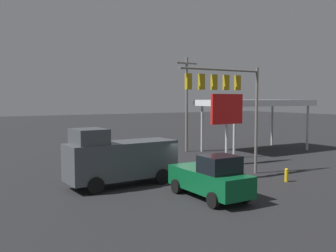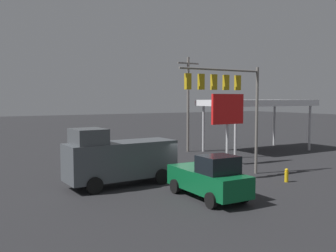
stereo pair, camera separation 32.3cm
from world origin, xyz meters
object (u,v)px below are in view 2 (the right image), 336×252
(delivery_truck, at_px, (119,158))
(fire_hydrant, at_px, (286,175))
(utility_pole, at_px, (188,102))
(price_sign, at_px, (228,112))
(traffic_signal_assembly, at_px, (227,92))
(pickup_parked, at_px, (209,178))

(delivery_truck, relative_size, fire_hydrant, 7.83)
(utility_pole, xyz_separation_m, price_sign, (1.40, 7.81, -0.74))
(traffic_signal_assembly, bearing_deg, price_sign, -130.40)
(traffic_signal_assembly, xyz_separation_m, fire_hydrant, (-2.43, 3.06, -5.32))
(price_sign, bearing_deg, delivery_truck, 12.41)
(price_sign, relative_size, fire_hydrant, 6.47)
(delivery_truck, bearing_deg, fire_hydrant, 151.99)
(price_sign, relative_size, pickup_parked, 1.09)
(traffic_signal_assembly, height_order, utility_pole, utility_pole)
(traffic_signal_assembly, distance_m, utility_pole, 12.52)
(pickup_parked, relative_size, fire_hydrant, 5.94)
(traffic_signal_assembly, relative_size, price_sign, 1.32)
(traffic_signal_assembly, relative_size, pickup_parked, 1.44)
(price_sign, bearing_deg, traffic_signal_assembly, 49.60)
(delivery_truck, distance_m, fire_hydrant, 10.70)
(pickup_parked, bearing_deg, fire_hydrant, 96.59)
(pickup_parked, bearing_deg, utility_pole, 150.81)
(pickup_parked, relative_size, delivery_truck, 0.76)
(pickup_parked, distance_m, delivery_truck, 6.06)
(traffic_signal_assembly, bearing_deg, utility_pole, -111.76)
(pickup_parked, xyz_separation_m, fire_hydrant, (-6.64, -0.68, -0.67))
(utility_pole, xyz_separation_m, pickup_parked, (8.85, 15.35, -3.87))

